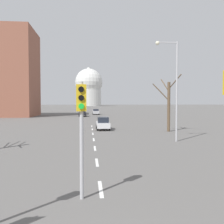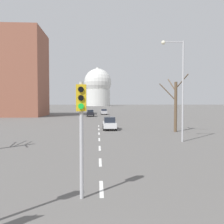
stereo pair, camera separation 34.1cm
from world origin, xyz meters
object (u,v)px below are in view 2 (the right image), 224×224
at_px(traffic_signal_centre_tall, 81,117).
at_px(sedan_near_left, 104,112).
at_px(street_lamp_right, 179,81).
at_px(sedan_mid_centre, 91,113).
at_px(sedan_near_right, 109,123).

xyz_separation_m(traffic_signal_centre_tall, sedan_near_left, (2.39, 63.31, -2.15)).
distance_m(street_lamp_right, sedan_mid_centre, 42.26).
distance_m(traffic_signal_centre_tall, street_lamp_right, 15.15).
bearing_deg(street_lamp_right, sedan_near_right, 118.80).
distance_m(street_lamp_right, sedan_near_right, 12.72).
distance_m(sedan_near_left, sedan_mid_centre, 10.19).
bearing_deg(street_lamp_right, traffic_signal_centre_tall, -121.51).
bearing_deg(traffic_signal_centre_tall, sedan_near_left, 87.84).
distance_m(traffic_signal_centre_tall, sedan_mid_centre, 53.84).
relative_size(traffic_signal_centre_tall, sedan_near_right, 1.00).
relative_size(traffic_signal_centre_tall, sedan_near_left, 0.95).
bearing_deg(sedan_mid_centre, sedan_near_right, -83.82).
height_order(street_lamp_right, sedan_mid_centre, street_lamp_right).
relative_size(street_lamp_right, sedan_near_right, 2.10).
bearing_deg(sedan_near_left, traffic_signal_centre_tall, -92.16).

